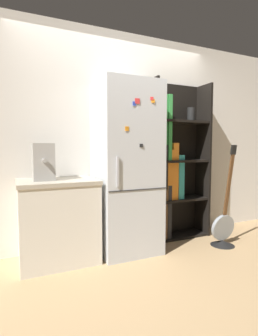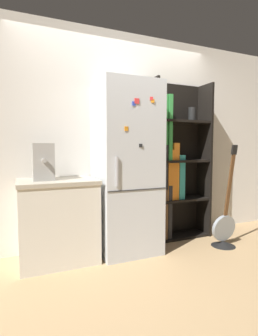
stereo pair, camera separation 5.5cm
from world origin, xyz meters
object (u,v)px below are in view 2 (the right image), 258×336
Objects in this scene: refrigerator at (126,168)px; guitar at (224,232)px; espresso_machine at (43,162)px; bookshelf at (170,167)px.

refrigerator reaches higher than guitar.
refrigerator is 0.91m from espresso_machine.
bookshelf is at bearing 14.61° from refrigerator.
refrigerator is 5.12× the size of espresso_machine.
refrigerator is at bearing -165.39° from bookshelf.
guitar is at bearing -10.94° from espresso_machine.
bookshelf is (0.70, 0.18, -0.02)m from refrigerator.
espresso_machine is at bearing 169.06° from guitar.
refrigerator is 0.72m from bookshelf.
refrigerator is at bearing -2.78° from espresso_machine.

